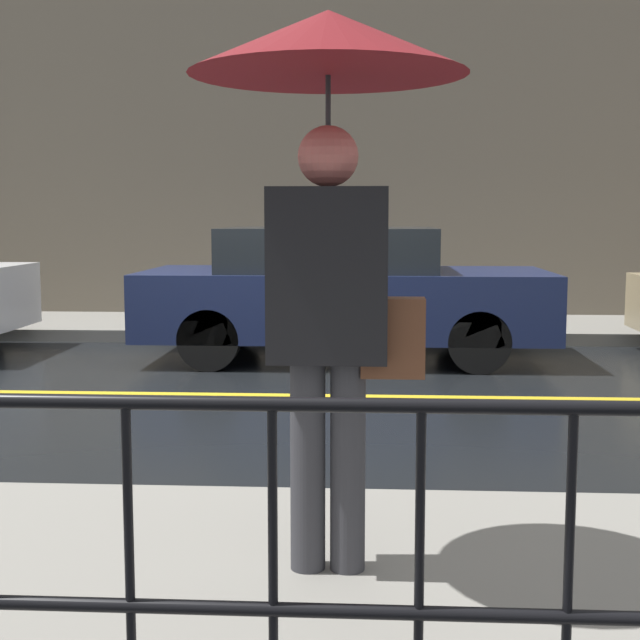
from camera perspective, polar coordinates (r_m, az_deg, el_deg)
name	(u,v)px	position (r m, az deg, el deg)	size (l,w,h in m)	color
ground_plane	(240,395)	(7.64, -5.13, -4.80)	(80.00, 80.00, 0.00)	black
sidewalk_near	(68,608)	(3.59, -15.83, -17.32)	(28.00, 2.55, 0.15)	gray
sidewalk_far	(286,327)	(11.60, -2.19, -0.46)	(28.00, 2.03, 0.15)	gray
lane_marking	(240,394)	(7.64, -5.13, -4.77)	(25.20, 0.12, 0.01)	gold
building_storefront	(293,97)	(12.78, -1.73, 14.09)	(28.00, 0.30, 6.32)	#706656
pedestrian	(330,138)	(3.35, 0.62, 11.58)	(1.03, 1.03, 2.11)	#333338
car_navy	(342,292)	(9.43, 1.40, 1.83)	(4.25, 1.83, 1.39)	#19234C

